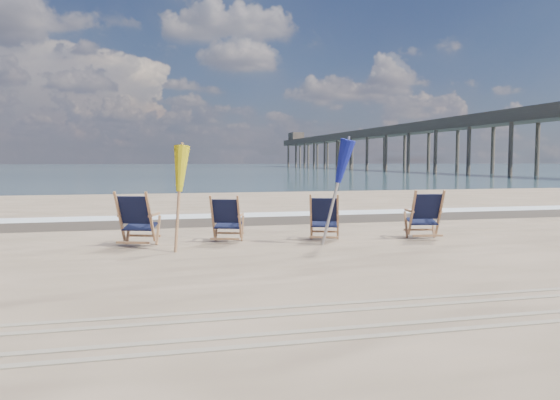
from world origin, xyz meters
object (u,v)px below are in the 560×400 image
(umbrella_yellow, at_px, (178,173))
(fishing_pier, at_px, (401,142))
(beach_chair_1, at_px, (239,219))
(beach_chair_3, at_px, (440,215))
(beach_chair_2, at_px, (338,218))
(umbrella_blue, at_px, (334,165))
(beach_chair_0, at_px, (150,219))

(umbrella_yellow, bearing_deg, fishing_pier, 60.95)
(beach_chair_1, height_order, beach_chair_3, beach_chair_3)
(beach_chair_1, height_order, beach_chair_2, beach_chair_2)
(beach_chair_3, distance_m, umbrella_blue, 2.65)
(umbrella_yellow, bearing_deg, beach_chair_0, 135.30)
(umbrella_blue, distance_m, fishing_pier, 81.01)
(umbrella_yellow, bearing_deg, beach_chair_2, 6.88)
(umbrella_yellow, bearing_deg, beach_chair_1, 27.72)
(fishing_pier, bearing_deg, umbrella_blue, -117.17)
(beach_chair_2, height_order, umbrella_blue, umbrella_blue)
(beach_chair_2, height_order, beach_chair_3, beach_chair_3)
(beach_chair_0, distance_m, beach_chair_2, 3.76)
(beach_chair_1, height_order, umbrella_yellow, umbrella_yellow)
(beach_chair_2, distance_m, beach_chair_3, 2.20)
(umbrella_yellow, height_order, fishing_pier, fishing_pier)
(beach_chair_0, relative_size, fishing_pier, 0.01)
(beach_chair_3, relative_size, umbrella_yellow, 0.55)
(beach_chair_0, bearing_deg, beach_chair_1, -154.90)
(beach_chair_0, bearing_deg, beach_chair_2, -161.55)
(beach_chair_1, distance_m, beach_chair_3, 4.22)
(beach_chair_3, xyz_separation_m, fishing_pier, (34.54, 71.83, 4.12))
(beach_chair_3, distance_m, fishing_pier, 79.81)
(beach_chair_0, bearing_deg, fishing_pier, -99.45)
(beach_chair_3, bearing_deg, beach_chair_1, 2.74)
(beach_chair_3, bearing_deg, umbrella_blue, 14.48)
(beach_chair_2, distance_m, umbrella_yellow, 3.41)
(umbrella_blue, relative_size, fishing_pier, 0.02)
(umbrella_blue, bearing_deg, beach_chair_3, 4.37)
(fishing_pier, bearing_deg, beach_chair_1, -118.51)
(beach_chair_3, bearing_deg, fishing_pier, -105.57)
(umbrella_yellow, bearing_deg, beach_chair_3, 1.18)
(beach_chair_0, relative_size, beach_chair_3, 1.02)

